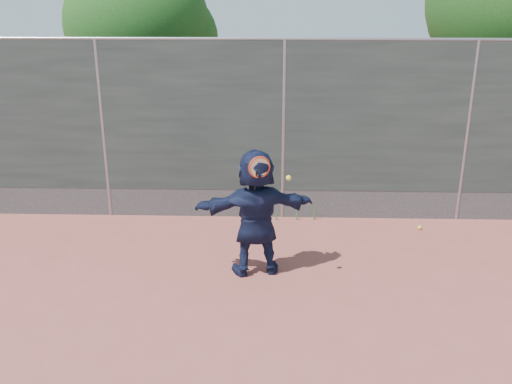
{
  "coord_description": "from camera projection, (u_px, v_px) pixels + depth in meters",
  "views": [
    {
      "loc": [
        -0.16,
        -5.69,
        3.76
      ],
      "look_at": [
        -0.39,
        1.47,
        1.18
      ],
      "focal_mm": 40.0,
      "sensor_mm": 36.0,
      "label": 1
    }
  ],
  "objects": [
    {
      "name": "swing_action",
      "position": [
        262.0,
        170.0,
        7.29
      ],
      "size": [
        0.55,
        0.21,
        0.51
      ],
      "color": "red",
      "rests_on": "ground"
    },
    {
      "name": "ball_ground",
      "position": [
        420.0,
        228.0,
        9.37
      ],
      "size": [
        0.07,
        0.07,
        0.07
      ],
      "primitive_type": "sphere",
      "color": "yellow",
      "rests_on": "ground"
    },
    {
      "name": "tree_left",
      "position": [
        146.0,
        29.0,
        11.87
      ],
      "size": [
        3.15,
        3.0,
        4.53
      ],
      "color": "#382314",
      "rests_on": "ground"
    },
    {
      "name": "player",
      "position": [
        256.0,
        213.0,
        7.71
      ],
      "size": [
        1.71,
        0.83,
        1.77
      ],
      "primitive_type": "imported",
      "rotation": [
        0.0,
        0.0,
        3.34
      ],
      "color": "#151D3C",
      "rests_on": "ground"
    },
    {
      "name": "ground",
      "position": [
        285.0,
        331.0,
        6.62
      ],
      "size": [
        80.0,
        80.0,
        0.0
      ],
      "primitive_type": "plane",
      "color": "#9E4C42",
      "rests_on": "ground"
    },
    {
      "name": "weed_clump",
      "position": [
        299.0,
        212.0,
        9.74
      ],
      "size": [
        0.68,
        0.07,
        0.3
      ],
      "color": "#387226",
      "rests_on": "ground"
    },
    {
      "name": "fence",
      "position": [
        283.0,
        128.0,
        9.37
      ],
      "size": [
        20.0,
        0.06,
        3.03
      ],
      "color": "#38423D",
      "rests_on": "ground"
    }
  ]
}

